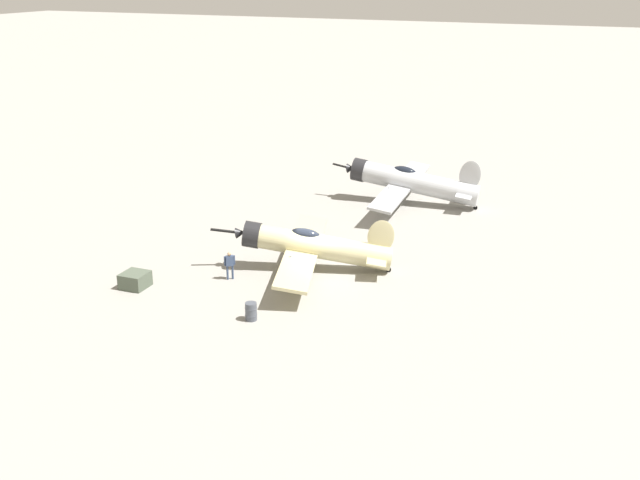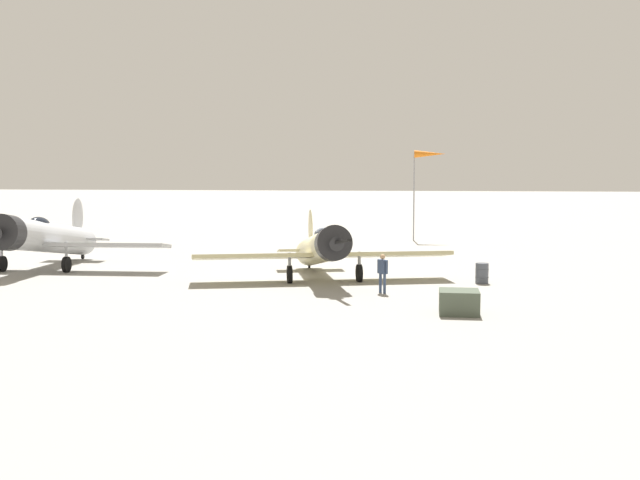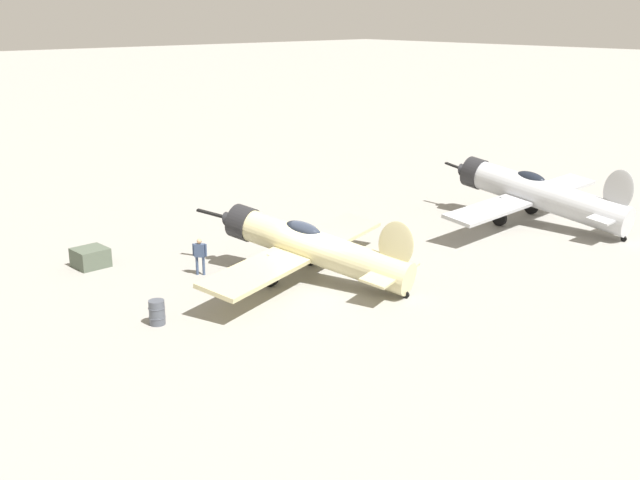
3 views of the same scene
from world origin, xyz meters
name	(u,v)px [view 1 (image 1 of 3)]	position (x,y,z in m)	size (l,w,h in m)	color
ground_plane	(320,270)	(0.00, 0.00, 0.00)	(400.00, 400.00, 0.00)	gray
airplane_foreground	(311,246)	(-0.15, 0.46, 1.44)	(11.77, 10.03, 3.19)	beige
airplane_mid_apron	(410,182)	(14.54, -0.76, 1.64)	(13.37, 11.07, 3.63)	#B7BABF
ground_crew_mechanic	(230,263)	(-3.31, 4.00, 0.97)	(0.46, 0.49, 1.61)	#384766
equipment_crate	(135,280)	(-6.35, 8.14, 0.42)	(1.41, 1.38, 0.84)	#4C5647
fuel_drum	(251,311)	(-7.44, 0.44, 0.46)	(0.61, 0.61, 0.91)	#474C56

